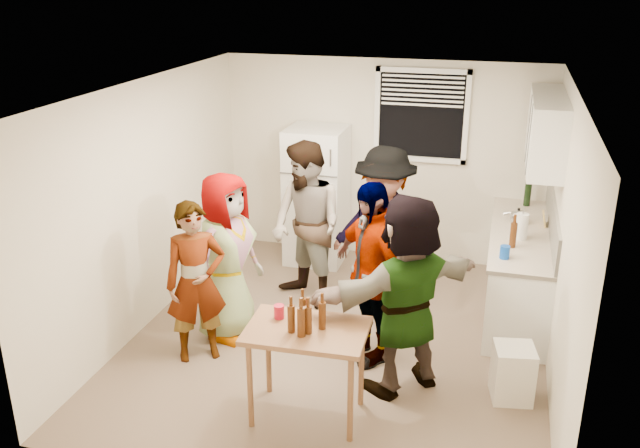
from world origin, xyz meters
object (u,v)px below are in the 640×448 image
(trash_bin, at_px, (513,372))
(guest_back_left, at_px, (307,301))
(wine_bottle, at_px, (526,205))
(beer_bottle_counter, at_px, (512,247))
(serving_table, at_px, (307,414))
(guest_orange, at_px, (402,385))
(guest_black, at_px, (368,355))
(guest_back_right, at_px, (382,306))
(kettle, at_px, (517,223))
(guest_stripe, at_px, (201,355))
(beer_bottle_table, at_px, (301,336))
(blue_cup, at_px, (504,258))
(red_cup, at_px, (279,318))
(guest_grey, at_px, (231,333))
(refrigerator, at_px, (317,196))

(trash_bin, height_order, guest_back_left, trash_bin)
(wine_bottle, xyz_separation_m, beer_bottle_counter, (-0.15, -1.35, 0.00))
(serving_table, distance_m, guest_orange, 0.94)
(trash_bin, bearing_deg, wine_bottle, 88.49)
(guest_black, bearing_deg, guest_back_left, 176.92)
(wine_bottle, bearing_deg, guest_black, -121.60)
(guest_back_left, xyz_separation_m, guest_back_right, (0.82, 0.10, 0.00))
(kettle, xyz_separation_m, guest_back_left, (-2.18, -0.69, -0.90))
(wine_bottle, bearing_deg, guest_stripe, -137.62)
(beer_bottle_table, xyz_separation_m, guest_stripe, (-1.24, 0.73, -0.81))
(beer_bottle_table, height_order, guest_stripe, beer_bottle_table)
(blue_cup, height_order, guest_black, blue_cup)
(wine_bottle, relative_size, red_cup, 2.68)
(kettle, distance_m, guest_orange, 2.39)
(blue_cup, xyz_separation_m, serving_table, (-1.48, -1.65, -0.90))
(kettle, xyz_separation_m, trash_bin, (0.03, -1.95, -0.65))
(red_cup, bearing_deg, serving_table, -22.31)
(beer_bottle_table, xyz_separation_m, guest_back_right, (0.25, 2.19, -0.81))
(guest_stripe, relative_size, guest_orange, 0.86)
(trash_bin, xyz_separation_m, guest_stripe, (-2.88, -0.09, -0.25))
(serving_table, xyz_separation_m, guest_stripe, (-1.25, 0.61, 0.00))
(wine_bottle, bearing_deg, red_cup, -121.63)
(blue_cup, distance_m, guest_black, 1.60)
(guest_back_right, bearing_deg, red_cup, -88.34)
(guest_grey, bearing_deg, guest_back_right, -37.60)
(beer_bottle_counter, xyz_separation_m, guest_orange, (-0.85, -1.32, -0.90))
(guest_stripe, distance_m, guest_back_right, 2.08)
(guest_black, bearing_deg, red_cup, -78.23)
(beer_bottle_counter, distance_m, red_cup, 2.59)
(trash_bin, height_order, guest_back_right, trash_bin)
(trash_bin, bearing_deg, blue_cup, 99.06)
(red_cup, xyz_separation_m, guest_stripe, (-0.98, 0.50, -0.81))
(guest_back_right, height_order, guest_black, guest_back_right)
(serving_table, relative_size, guest_grey, 0.57)
(guest_back_left, bearing_deg, beer_bottle_counter, 34.24)
(kettle, xyz_separation_m, guest_back_right, (-1.35, -0.59, -0.90))
(serving_table, bearing_deg, trash_bin, 23.26)
(beer_bottle_table, xyz_separation_m, red_cup, (-0.26, 0.23, 0.00))
(red_cup, relative_size, guest_orange, 0.06)
(trash_bin, bearing_deg, guest_grey, 172.17)
(refrigerator, xyz_separation_m, serving_table, (0.80, -3.15, -0.85))
(beer_bottle_counter, bearing_deg, beer_bottle_table, -126.88)
(blue_cup, relative_size, trash_bin, 0.26)
(kettle, distance_m, beer_bottle_counter, 0.70)
(red_cup, height_order, guest_orange, red_cup)
(blue_cup, xyz_separation_m, red_cup, (-1.75, -1.54, -0.09))
(trash_bin, distance_m, guest_grey, 2.80)
(kettle, xyz_separation_m, guest_orange, (-0.90, -2.02, -0.90))
(kettle, bearing_deg, refrigerator, -167.82)
(guest_grey, distance_m, guest_black, 1.44)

